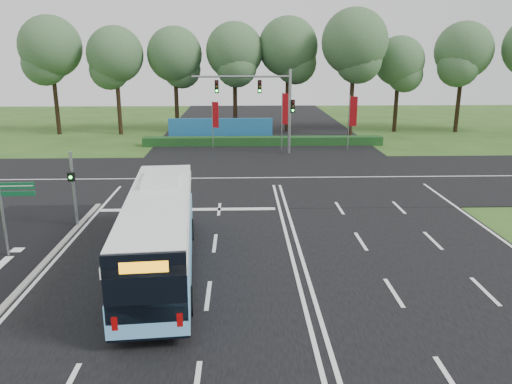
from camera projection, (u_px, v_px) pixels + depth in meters
ground at (288, 243)px, 22.47m from camera, size 120.00×120.00×0.00m
road_main at (288, 243)px, 22.47m from camera, size 20.00×120.00×0.04m
road_cross at (272, 178)px, 34.02m from camera, size 120.00×14.00×0.05m
kerb_strip at (35, 273)px, 19.26m from camera, size 0.25×18.00×0.12m
city_bus at (160, 231)px, 19.21m from camera, size 3.33×11.53×3.26m
pedestrian_signal at (73, 187)px, 24.02m from camera, size 0.32×0.43×3.75m
street_sign at (9, 203)px, 20.37m from camera, size 1.46×0.14×3.73m
banner_flag_left at (215, 118)px, 43.81m from camera, size 0.59×0.26×4.22m
banner_flag_mid at (285, 113)px, 43.36m from camera, size 0.73×0.22×5.00m
banner_flag_right at (352, 115)px, 43.14m from camera, size 0.65×0.33×4.76m
traffic_light_gantry at (268, 98)px, 40.95m from camera, size 8.41×0.28×7.00m
hedge at (263, 141)px, 45.94m from camera, size 22.00×1.20×0.80m
blue_hoarding at (221, 130)px, 48.04m from camera, size 10.00×0.30×2.20m
eucalyptus_row at (293, 50)px, 50.76m from camera, size 54.98×9.48×12.56m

